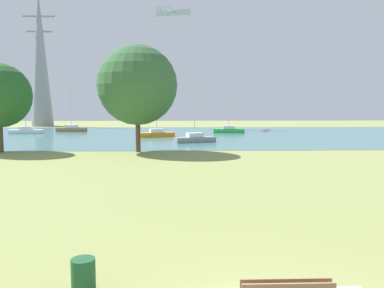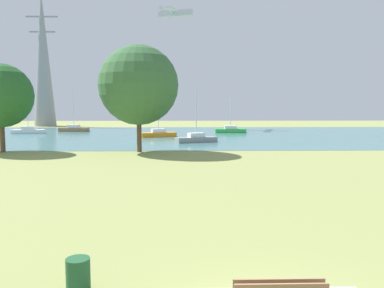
{
  "view_description": "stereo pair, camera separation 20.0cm",
  "coord_description": "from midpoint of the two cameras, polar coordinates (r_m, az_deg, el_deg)",
  "views": [
    {
      "loc": [
        -2.08,
        -7.2,
        4.34
      ],
      "look_at": [
        -1.26,
        16.93,
        1.96
      ],
      "focal_mm": 37.0,
      "sensor_mm": 36.0,
      "label": 1
    },
    {
      "loc": [
        -1.87,
        -7.21,
        4.34
      ],
      "look_at": [
        -1.26,
        16.93,
        1.96
      ],
      "focal_mm": 37.0,
      "sensor_mm": 36.0,
      "label": 2
    }
  ],
  "objects": [
    {
      "name": "sailboat_white",
      "position": [
        64.99,
        -22.44,
        1.78
      ],
      "size": [
        4.91,
        1.91,
        5.92
      ],
      "color": "white",
      "rests_on": "water_surface"
    },
    {
      "name": "electricity_pylon",
      "position": [
        88.06,
        -20.59,
        11.49
      ],
      "size": [
        6.4,
        4.4,
        27.69
      ],
      "color": "gray",
      "rests_on": "ground"
    },
    {
      "name": "sailboat_orange",
      "position": [
        53.99,
        -4.77,
        1.49
      ],
      "size": [
        5.03,
        2.79,
        6.01
      ],
      "color": "orange",
      "rests_on": "water_surface"
    },
    {
      "name": "tree_west_far",
      "position": [
        40.14,
        -25.75,
        6.3
      ],
      "size": [
        5.84,
        5.84,
        8.12
      ],
      "color": "brown",
      "rests_on": "ground"
    },
    {
      "name": "water_surface",
      "position": [
        57.4,
        0.52,
        1.31
      ],
      "size": [
        140.0,
        40.0,
        0.02
      ],
      "primitive_type": "cube",
      "color": "teal",
      "rests_on": "ground"
    },
    {
      "name": "sailboat_green",
      "position": [
        62.13,
        5.67,
        2.02
      ],
      "size": [
        4.87,
        1.73,
        5.28
      ],
      "color": "green",
      "rests_on": "water_surface"
    },
    {
      "name": "light_aircraft",
      "position": [
        77.05,
        -2.35,
        18.32
      ],
      "size": [
        6.46,
        8.38,
        2.1
      ],
      "color": "silver"
    },
    {
      "name": "litter_bin",
      "position": [
        10.02,
        -15.52,
        -17.75
      ],
      "size": [
        0.56,
        0.56,
        0.8
      ],
      "primitive_type": "cylinder",
      "color": "#1E512D",
      "rests_on": "ground"
    },
    {
      "name": "sailboat_gray",
      "position": [
        46.01,
        0.73,
        0.79
      ],
      "size": [
        5.03,
        3.02,
        6.19
      ],
      "color": "gray",
      "rests_on": "water_surface"
    },
    {
      "name": "sailboat_brown",
      "position": [
        67.78,
        -16.59,
        2.13
      ],
      "size": [
        4.95,
        2.07,
        7.09
      ],
      "color": "brown",
      "rests_on": "water_surface"
    },
    {
      "name": "tree_east_far",
      "position": [
        36.88,
        -7.56,
        8.4
      ],
      "size": [
        7.31,
        7.31,
        9.81
      ],
      "color": "brown",
      "rests_on": "ground"
    },
    {
      "name": "ground_plane",
      "position": [
        29.59,
        2.38,
        -2.8
      ],
      "size": [
        160.0,
        160.0,
        0.0
      ],
      "primitive_type": "plane",
      "color": "#8C9351"
    }
  ]
}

